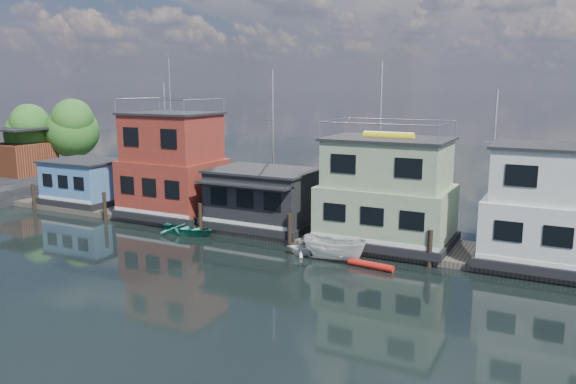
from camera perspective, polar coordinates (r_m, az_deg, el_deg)
The scene contains 14 objects.
ground at distance 30.69m, azimuth -12.92°, elevation -9.04°, with size 160.00×160.00×0.00m, color black.
dock at distance 40.09m, azimuth -1.86°, elevation -3.75°, with size 48.00×5.00×0.40m, color #595147.
houseboat_blue at distance 50.74m, azimuth -19.95°, elevation 1.00°, with size 6.40×4.90×3.66m.
houseboat_red at distance 44.01m, azimuth -11.62°, elevation 2.52°, with size 7.40×5.90×11.86m.
houseboat_dark at distance 39.82m, azimuth -2.52°, elevation -0.59°, with size 7.40×6.10×4.06m.
houseboat_green at distance 36.09m, azimuth 10.00°, elevation -0.10°, with size 8.40×5.90×7.03m.
houseboat_white at distance 34.58m, azimuth 26.02°, elevation -1.54°, with size 8.40×5.90×6.66m.
pilings at distance 37.69m, azimuth -4.38°, elevation -3.32°, with size 42.28×0.28×2.20m.
background_masts at distance 42.60m, azimuth 7.68°, elevation 4.34°, with size 36.40×0.16×12.00m.
shore at distance 62.65m, azimuth -25.40°, elevation 3.64°, with size 12.40×15.72×8.24m.
red_kayak at distance 32.53m, azimuth 8.38°, elevation -7.35°, with size 0.41×0.41×2.76m, color red.
dinghy_white at distance 34.62m, azimuth 1.35°, elevation -5.59°, with size 1.66×1.93×1.02m, color white.
motorboat at distance 33.40m, azimuth 4.70°, elevation -5.75°, with size 1.52×4.05×1.56m, color silver.
dinghy_teal at distance 40.03m, azimuth -10.01°, elevation -3.60°, with size 2.96×4.15×0.86m, color #23836C.
Camera 1 is at (18.87, -21.91, 10.27)m, focal length 35.00 mm.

